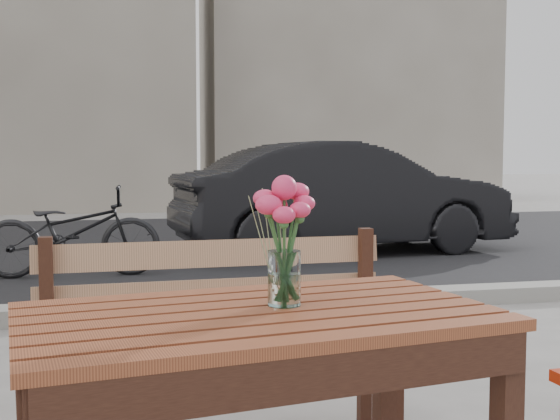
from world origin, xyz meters
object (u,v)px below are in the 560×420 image
at_px(main_vase, 284,225).
at_px(main_table, 258,357).
at_px(parked_car, 343,198).
at_px(bicycle, 72,231).

bearing_deg(main_vase, main_table, -151.00).
xyz_separation_m(main_vase, parked_car, (2.11, 6.07, -0.30)).
bearing_deg(main_table, main_vase, 20.26).
xyz_separation_m(main_vase, bicycle, (-0.88, 5.01, -0.51)).
height_order(parked_car, bicycle, parked_car).
xyz_separation_m(main_table, main_vase, (0.08, 0.04, 0.33)).
relative_size(main_table, bicycle, 0.78).
relative_size(parked_car, bicycle, 2.41).
xyz_separation_m(parked_car, bicycle, (-2.99, -1.06, -0.22)).
bearing_deg(parked_car, main_vase, 154.27).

